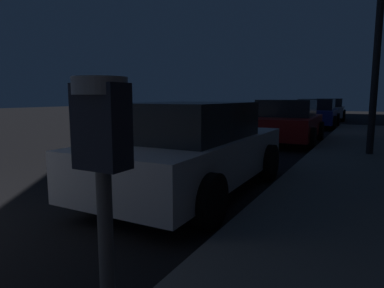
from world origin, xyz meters
name	(u,v)px	position (x,y,z in m)	size (l,w,h in m)	color
parking_meter	(103,177)	(4.48, 0.42, 1.23)	(0.19, 0.19, 1.43)	#59595B
car_white	(192,148)	(2.85, 4.13, 0.72)	(1.98, 4.15, 1.43)	silver
car_red	(286,122)	(2.85, 10.74, 0.70)	(2.24, 4.12, 1.43)	maroon
car_blue	(316,113)	(2.85, 17.55, 0.71)	(2.17, 4.61, 1.43)	navy
car_silver	(329,109)	(2.85, 23.53, 0.70)	(2.12, 4.31, 1.43)	#B7B7BF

